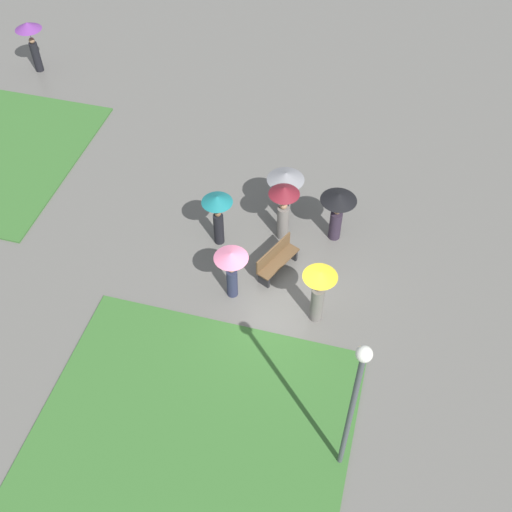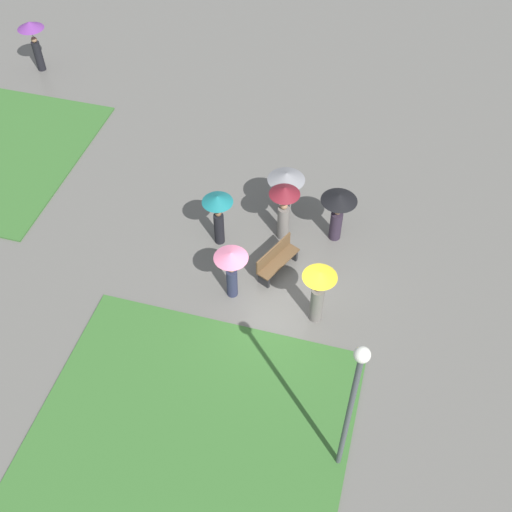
% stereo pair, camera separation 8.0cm
% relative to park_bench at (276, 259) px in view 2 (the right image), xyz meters
% --- Properties ---
extents(ground_plane, '(90.00, 90.00, 0.00)m').
position_rel_park_bench_xyz_m(ground_plane, '(-0.90, -0.37, -0.46)').
color(ground_plane, '#66635E').
extents(lawn_patch_near, '(7.81, 7.45, 0.06)m').
position_rel_park_bench_xyz_m(lawn_patch_near, '(-6.12, 0.71, -0.43)').
color(lawn_patch_near, '#386B2D').
rests_on(lawn_patch_near, ground_plane).
extents(park_bench, '(1.55, 1.00, 0.90)m').
position_rel_park_bench_xyz_m(park_bench, '(0.00, 0.00, 0.00)').
color(park_bench, brown).
rests_on(park_bench, ground_plane).
extents(lamp_post, '(0.32, 0.32, 4.69)m').
position_rel_park_bench_xyz_m(lamp_post, '(-5.27, -2.81, 2.53)').
color(lamp_post, '#474C51').
rests_on(lamp_post, ground_plane).
extents(crowd_person_pink, '(0.94, 0.94, 1.71)m').
position_rel_park_bench_xyz_m(crowd_person_pink, '(-1.18, 0.97, 0.74)').
color(crowd_person_pink, '#282D47').
rests_on(crowd_person_pink, ground_plane).
extents(crowd_person_teal, '(0.90, 0.90, 1.85)m').
position_rel_park_bench_xyz_m(crowd_person_teal, '(0.66, 1.93, 0.84)').
color(crowd_person_teal, black).
rests_on(crowd_person_teal, ground_plane).
extents(crowd_person_maroon, '(0.91, 0.91, 2.00)m').
position_rel_park_bench_xyz_m(crowd_person_maroon, '(1.36, 0.14, 0.88)').
color(crowd_person_maroon, slate).
rests_on(crowd_person_maroon, ground_plane).
extents(crowd_person_black, '(1.07, 1.07, 1.76)m').
position_rel_park_bench_xyz_m(crowd_person_black, '(1.75, -1.39, 0.80)').
color(crowd_person_black, '#2D2333').
rests_on(crowd_person_black, ground_plane).
extents(crowd_person_yellow, '(0.91, 0.91, 1.93)m').
position_rel_park_bench_xyz_m(crowd_person_yellow, '(-1.37, -1.45, 0.78)').
color(crowd_person_yellow, slate).
rests_on(crowd_person_yellow, ground_plane).
extents(crowd_person_grey, '(1.12, 1.12, 1.80)m').
position_rel_park_bench_xyz_m(crowd_person_grey, '(2.19, 0.28, 0.96)').
color(crowd_person_grey, black).
rests_on(crowd_person_grey, ground_plane).
extents(lone_walker_far_path, '(1.01, 1.01, 2.04)m').
position_rel_park_bench_xyz_m(lone_walker_far_path, '(7.73, 11.62, 1.04)').
color(lone_walker_far_path, black).
rests_on(lone_walker_far_path, ground_plane).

